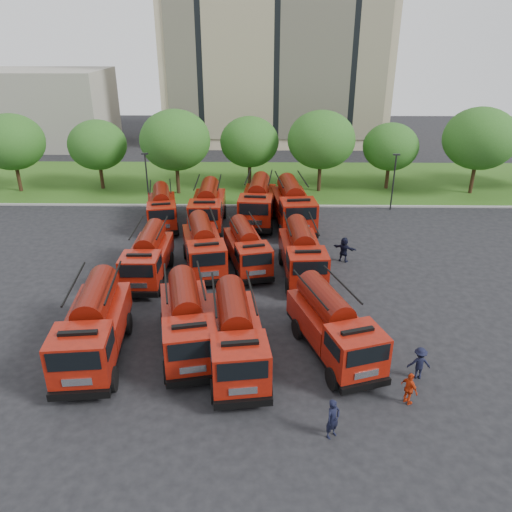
{
  "coord_description": "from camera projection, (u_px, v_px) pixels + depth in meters",
  "views": [
    {
      "loc": [
        0.41,
        -26.03,
        15.15
      ],
      "look_at": [
        -0.03,
        2.96,
        1.8
      ],
      "focal_mm": 35.0,
      "sensor_mm": 36.0,
      "label": 1
    }
  ],
  "objects": [
    {
      "name": "side_building",
      "position": [
        42.0,
        108.0,
        68.26
      ],
      "size": [
        18.0,
        12.0,
        10.0
      ],
      "primitive_type": "cube",
      "color": "gray",
      "rests_on": "ground"
    },
    {
      "name": "firefighter_1",
      "position": [
        176.0,
        384.0,
        23.22
      ],
      "size": [
        1.04,
        0.72,
        1.95
      ],
      "primitive_type": "imported",
      "rotation": [
        0.0,
        0.0,
        0.23
      ],
      "color": "#B42E0D",
      "rests_on": "ground"
    },
    {
      "name": "fire_truck_6",
      "position": [
        247.0,
        248.0,
        33.95
      ],
      "size": [
        3.65,
        6.69,
        2.89
      ],
      "rotation": [
        0.0,
        0.0,
        0.25
      ],
      "color": "black",
      "rests_on": "ground"
    },
    {
      "name": "fire_truck_3",
      "position": [
        333.0,
        326.0,
        24.82
      ],
      "size": [
        4.5,
        7.45,
        3.21
      ],
      "rotation": [
        0.0,
        0.0,
        0.32
      ],
      "color": "black",
      "rests_on": "ground"
    },
    {
      "name": "tree_3",
      "position": [
        249.0,
        142.0,
        49.83
      ],
      "size": [
        5.88,
        5.88,
        7.19
      ],
      "color": "#382314",
      "rests_on": "ground"
    },
    {
      "name": "tree_2",
      "position": [
        175.0,
        140.0,
        47.38
      ],
      "size": [
        6.72,
        6.72,
        8.22
      ],
      "color": "#382314",
      "rests_on": "ground"
    },
    {
      "name": "lawn",
      "position": [
        259.0,
        181.0,
        53.57
      ],
      "size": [
        70.0,
        16.0,
        0.12
      ],
      "primitive_type": "cube",
      "color": "#2A5516",
      "rests_on": "ground"
    },
    {
      "name": "fire_truck_1",
      "position": [
        187.0,
        320.0,
        25.22
      ],
      "size": [
        3.89,
        7.5,
        3.26
      ],
      "rotation": [
        0.0,
        0.0,
        0.21
      ],
      "color": "black",
      "rests_on": "ground"
    },
    {
      "name": "fire_truck_7",
      "position": [
        302.0,
        253.0,
        32.78
      ],
      "size": [
        2.98,
        7.22,
        3.22
      ],
      "rotation": [
        0.0,
        0.0,
        0.07
      ],
      "color": "black",
      "rests_on": "ground"
    },
    {
      "name": "fire_truck_2",
      "position": [
        236.0,
        335.0,
        23.97
      ],
      "size": [
        3.48,
        7.55,
        3.31
      ],
      "rotation": [
        0.0,
        0.0,
        0.14
      ],
      "color": "black",
      "rests_on": "ground"
    },
    {
      "name": "tree_0",
      "position": [
        11.0,
        142.0,
        48.19
      ],
      "size": [
        6.3,
        6.3,
        7.7
      ],
      "color": "#382314",
      "rests_on": "ground"
    },
    {
      "name": "firefighter_5",
      "position": [
        343.0,
        261.0,
        35.42
      ],
      "size": [
        1.83,
        1.43,
        1.81
      ],
      "primitive_type": "imported",
      "rotation": [
        0.0,
        0.0,
        2.65
      ],
      "color": "black",
      "rests_on": "ground"
    },
    {
      "name": "curb",
      "position": [
        259.0,
        206.0,
        46.21
      ],
      "size": [
        70.0,
        0.3,
        0.14
      ],
      "primitive_type": "cube",
      "color": "gray",
      "rests_on": "ground"
    },
    {
      "name": "firefighter_0",
      "position": [
        331.0,
        436.0,
        20.3
      ],
      "size": [
        0.81,
        0.78,
        1.8
      ],
      "primitive_type": "imported",
      "rotation": [
        0.0,
        0.0,
        0.67
      ],
      "color": "black",
      "rests_on": "ground"
    },
    {
      "name": "tree_4",
      "position": [
        321.0,
        140.0,
        48.15
      ],
      "size": [
        6.55,
        6.55,
        8.01
      ],
      "color": "#382314",
      "rests_on": "ground"
    },
    {
      "name": "fire_truck_4",
      "position": [
        148.0,
        256.0,
        32.49
      ],
      "size": [
        2.56,
        6.79,
        3.08
      ],
      "rotation": [
        0.0,
        0.0,
        0.01
      ],
      "color": "black",
      "rests_on": "ground"
    },
    {
      "name": "fire_truck_5",
      "position": [
        203.0,
        246.0,
        33.83
      ],
      "size": [
        3.81,
        7.29,
        3.16
      ],
      "rotation": [
        0.0,
        0.0,
        0.22
      ],
      "color": "black",
      "rests_on": "ground"
    },
    {
      "name": "firefighter_2",
      "position": [
        407.0,
        403.0,
        22.07
      ],
      "size": [
        0.92,
        1.07,
        1.58
      ],
      "primitive_type": "imported",
      "rotation": [
        0.0,
        0.0,
        2.09
      ],
      "color": "#B42E0D",
      "rests_on": "ground"
    },
    {
      "name": "fire_truck_9",
      "position": [
        208.0,
        207.0,
        40.97
      ],
      "size": [
        2.86,
        7.49,
        3.38
      ],
      "rotation": [
        0.0,
        0.0,
        0.02
      ],
      "color": "black",
      "rests_on": "ground"
    },
    {
      "name": "tree_1",
      "position": [
        97.0,
        145.0,
        49.18
      ],
      "size": [
        5.71,
        5.71,
        6.98
      ],
      "color": "#382314",
      "rests_on": "ground"
    },
    {
      "name": "firefighter_4",
      "position": [
        195.0,
        332.0,
        27.24
      ],
      "size": [
        1.08,
        1.06,
        1.87
      ],
      "primitive_type": "imported",
      "rotation": [
        0.0,
        0.0,
        2.41
      ],
      "color": "black",
      "rests_on": "ground"
    },
    {
      "name": "tree_5",
      "position": [
        391.0,
        147.0,
        49.33
      ],
      "size": [
        5.46,
        5.46,
        6.68
      ],
      "color": "#382314",
      "rests_on": "ground"
    },
    {
      "name": "tree_6",
      "position": [
        480.0,
        139.0,
        47.38
      ],
      "size": [
        6.89,
        6.89,
        8.42
      ],
      "color": "#382314",
      "rests_on": "ground"
    },
    {
      "name": "ground",
      "position": [
        256.0,
        304.0,
        29.98
      ],
      "size": [
        140.0,
        140.0,
        0.0
      ],
      "primitive_type": "plane",
      "color": "black",
      "rests_on": "ground"
    },
    {
      "name": "fire_truck_10",
      "position": [
        258.0,
        202.0,
        41.98
      ],
      "size": [
        3.25,
        7.82,
        3.48
      ],
      "rotation": [
        0.0,
        0.0,
        -0.07
      ],
      "color": "black",
      "rests_on": "ground"
    },
    {
      "name": "lamp_post_0",
      "position": [
        147.0,
        178.0,
        44.53
      ],
      "size": [
        0.6,
        0.25,
        5.11
      ],
      "color": "black",
      "rests_on": "ground"
    },
    {
      "name": "fire_truck_11",
      "position": [
        293.0,
        205.0,
        40.98
      ],
      "size": [
        3.59,
        8.17,
        3.6
      ],
      "rotation": [
        0.0,
        0.0,
        0.11
      ],
      "color": "black",
      "rests_on": "ground"
    },
    {
      "name": "fire_truck_0",
      "position": [
        94.0,
        326.0,
        24.55
      ],
      "size": [
        3.42,
        7.87,
        3.48
      ],
      "rotation": [
        0.0,
        0.0,
        0.1
      ],
      "color": "black",
      "rests_on": "ground"
    },
    {
      "name": "apartment_building",
      "position": [
        276.0,
        48.0,
        68.26
      ],
      "size": [
        30.0,
        14.18,
        25.0
      ],
      "color": "beige",
      "rests_on": "ground"
    },
    {
      "name": "firefighter_3",
      "position": [
        417.0,
        377.0,
        23.69
      ],
      "size": [
        1.08,
        0.58,
        1.65
      ],
      "primitive_type": "imported",
      "rotation": [
        0.0,
        0.0,
        3.11
      ],
      "color": "black",
      "rests_on": "ground"
    },
    {
      "name": "fire_truck_8",
      "position": [
        162.0,
        208.0,
        41.25
      ],
      "size": [
        3.48,
        6.89,
        2.99
      ],
      "rotation": [
        0.0,
        0.0,
        0.19
      ],
      "color": "black",
      "rests_on": "ground"
    },
    {
      "name": "lamp_post_1",
      "position": [
        394.0,
        179.0,
        44.22
      ],
      "size": [
        0.6,
        0.25,
        5.11
      ],
      "color": "black",
      "rests_on": "ground"
    }
  ]
}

